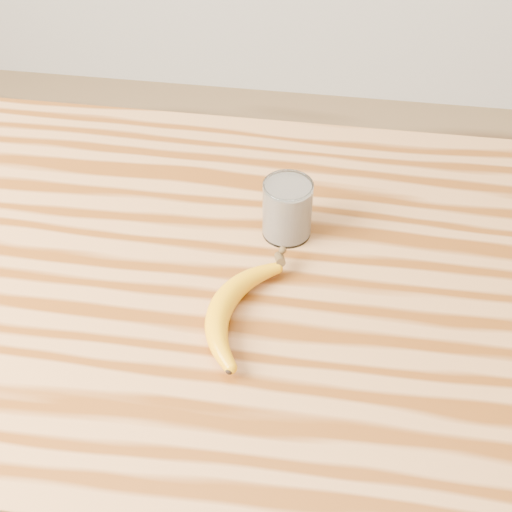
# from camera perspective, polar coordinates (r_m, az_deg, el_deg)

# --- Properties ---
(table) EXTENTS (1.20, 0.80, 0.90)m
(table) POSITION_cam_1_polar(r_m,az_deg,el_deg) (1.13, -1.92, -5.75)
(table) COLOR #B47842
(table) RESTS_ON ground
(smoothie_glass) EXTENTS (0.07, 0.07, 0.09)m
(smoothie_glass) POSITION_cam_1_polar(r_m,az_deg,el_deg) (1.07, 2.52, 3.76)
(smoothie_glass) COLOR white
(smoothie_glass) RESTS_ON table
(banana) EXTENTS (0.15, 0.29, 0.03)m
(banana) POSITION_cam_1_polar(r_m,az_deg,el_deg) (0.97, -2.78, -3.99)
(banana) COLOR orange
(banana) RESTS_ON table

